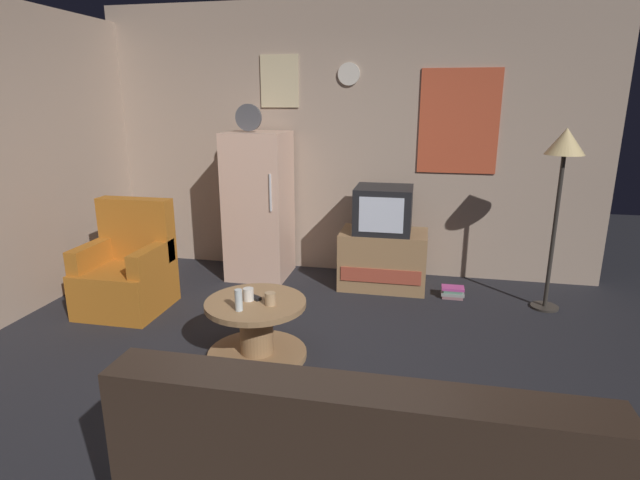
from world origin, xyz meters
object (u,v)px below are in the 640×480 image
at_px(standing_lamp, 564,156).
at_px(mug_ceramic_tan, 270,299).
at_px(fridge, 259,206).
at_px(armchair, 128,272).
at_px(crt_tv, 383,209).
at_px(wine_glass, 239,300).
at_px(mug_ceramic_white, 248,294).
at_px(book_stack, 453,292).
at_px(tv_stand, 383,259).
at_px(coffee_table, 256,329).
at_px(remote_control, 253,297).

bearing_deg(standing_lamp, mug_ceramic_tan, -146.24).
bearing_deg(fridge, armchair, -129.20).
xyz_separation_m(crt_tv, armchair, (-2.16, -1.00, -0.45)).
xyz_separation_m(wine_glass, mug_ceramic_white, (0.00, 0.18, -0.03)).
height_order(mug_ceramic_tan, book_stack, mug_ceramic_tan).
height_order(tv_stand, wine_glass, wine_glass).
distance_m(tv_stand, mug_ceramic_tan, 1.81).
xyz_separation_m(wine_glass, book_stack, (1.50, 1.64, -0.46)).
bearing_deg(tv_stand, crt_tv, -175.85).
bearing_deg(coffee_table, wine_glass, -106.81).
bearing_deg(tv_stand, mug_ceramic_tan, -111.00).
relative_size(crt_tv, remote_control, 3.60).
distance_m(standing_lamp, mug_ceramic_tan, 2.70).
relative_size(fridge, book_stack, 8.36).
bearing_deg(fridge, wine_glass, -75.86).
bearing_deg(mug_ceramic_tan, armchair, 156.04).
relative_size(wine_glass, remote_control, 1.00).
height_order(coffee_table, mug_ceramic_tan, mug_ceramic_tan).
bearing_deg(mug_ceramic_tan, remote_control, 150.09).
relative_size(wine_glass, mug_ceramic_white, 1.67).
relative_size(coffee_table, mug_ceramic_tan, 8.00).
relative_size(crt_tv, book_stack, 2.55).
bearing_deg(tv_stand, book_stack, -13.95).
bearing_deg(book_stack, remote_control, -136.30).
bearing_deg(wine_glass, remote_control, 85.38).
distance_m(crt_tv, mug_ceramic_white, 1.84).
bearing_deg(armchair, fridge, 50.80).
height_order(crt_tv, armchair, crt_tv).
bearing_deg(remote_control, armchair, -170.67).
relative_size(fridge, wine_glass, 11.80).
relative_size(mug_ceramic_white, remote_control, 0.60).
distance_m(tv_stand, wine_glass, 2.00).
distance_m(fridge, remote_control, 1.76).
distance_m(coffee_table, armchair, 1.55).
relative_size(standing_lamp, armchair, 1.66).
height_order(fridge, crt_tv, fridge).
relative_size(remote_control, book_stack, 0.71).
xyz_separation_m(remote_control, armchair, (-1.37, 0.59, -0.11)).
relative_size(mug_ceramic_tan, book_stack, 0.43).
bearing_deg(remote_control, mug_ceramic_tan, 2.65).
xyz_separation_m(fridge, tv_stand, (1.30, -0.08, -0.47)).
distance_m(wine_glass, book_stack, 2.27).
bearing_deg(remote_control, book_stack, 76.26).
bearing_deg(wine_glass, book_stack, 47.60).
bearing_deg(crt_tv, remote_control, -116.52).
distance_m(crt_tv, wine_glass, 2.00).
bearing_deg(mug_ceramic_tan, book_stack, 48.76).
bearing_deg(mug_ceramic_tan, tv_stand, 69.00).
relative_size(standing_lamp, wine_glass, 10.60).
relative_size(wine_glass, mug_ceramic_tan, 1.67).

